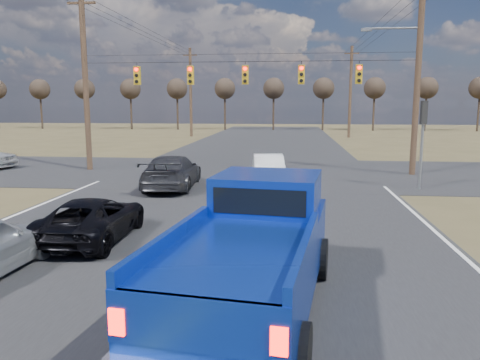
# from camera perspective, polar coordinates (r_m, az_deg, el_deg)

# --- Properties ---
(ground) EXTENTS (160.00, 160.00, 0.00)m
(ground) POSITION_cam_1_polar(r_m,az_deg,el_deg) (8.87, -11.14, -16.09)
(ground) COLOR brown
(ground) RESTS_ON ground
(road_main) EXTENTS (14.00, 120.00, 0.02)m
(road_main) POSITION_cam_1_polar(r_m,az_deg,el_deg) (18.20, -1.81, -2.68)
(road_main) COLOR #28282B
(road_main) RESTS_ON ground
(road_cross) EXTENTS (120.00, 12.00, 0.02)m
(road_cross) POSITION_cam_1_polar(r_m,az_deg,el_deg) (26.03, 0.62, 0.96)
(road_cross) COLOR #28282B
(road_cross) RESTS_ON ground
(signal_gantry) EXTENTS (19.60, 4.83, 10.00)m
(signal_gantry) POSITION_cam_1_polar(r_m,az_deg,el_deg) (25.53, 1.74, 12.19)
(signal_gantry) COLOR #473323
(signal_gantry) RESTS_ON ground
(utility_poles) EXTENTS (19.60, 58.32, 10.00)m
(utility_poles) POSITION_cam_1_polar(r_m,az_deg,el_deg) (24.80, 0.42, 12.66)
(utility_poles) COLOR #473323
(utility_poles) RESTS_ON ground
(treeline) EXTENTS (87.00, 117.80, 7.40)m
(treeline) POSITION_cam_1_polar(r_m,az_deg,el_deg) (34.74, 2.10, 12.48)
(treeline) COLOR #33261C
(treeline) RESTS_ON ground
(pickup_truck) EXTENTS (3.12, 6.47, 2.34)m
(pickup_truck) POSITION_cam_1_polar(r_m,az_deg,el_deg) (8.64, 1.65, -8.52)
(pickup_truck) COLOR black
(pickup_truck) RESTS_ON ground
(black_suv) EXTENTS (2.08, 4.37, 1.20)m
(black_suv) POSITION_cam_1_polar(r_m,az_deg,el_deg) (13.71, -17.54, -4.53)
(black_suv) COLOR black
(black_suv) RESTS_ON ground
(white_car_queue) EXTENTS (1.86, 4.21, 1.34)m
(white_car_queue) POSITION_cam_1_polar(r_m,az_deg,el_deg) (23.37, 3.38, 1.65)
(white_car_queue) COLOR white
(white_car_queue) RESTS_ON ground
(dgrey_car_queue) EXTENTS (2.35, 5.24, 1.49)m
(dgrey_car_queue) POSITION_cam_1_polar(r_m,az_deg,el_deg) (21.27, -8.28, 1.01)
(dgrey_car_queue) COLOR #313136
(dgrey_car_queue) RESTS_ON ground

